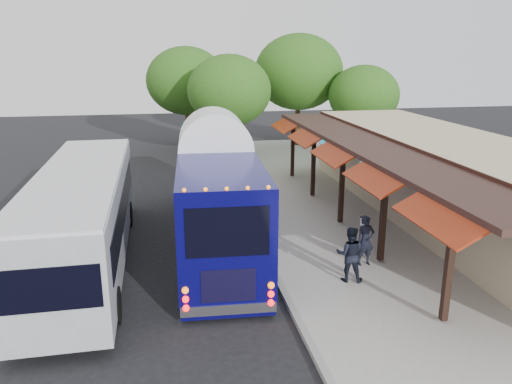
{
  "coord_description": "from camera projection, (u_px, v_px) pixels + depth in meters",
  "views": [
    {
      "loc": [
        -3.25,
        -14.69,
        7.1
      ],
      "look_at": [
        0.14,
        3.63,
        1.8
      ],
      "focal_mm": 35.0,
      "sensor_mm": 36.0,
      "label": 1
    }
  ],
  "objects": [
    {
      "name": "tree_far",
      "position": [
        186.0,
        81.0,
        36.35
      ],
      "size": [
        5.8,
        5.8,
        7.43
      ],
      "color": "#382314",
      "rests_on": "ground"
    },
    {
      "name": "sign_board",
      "position": [
        364.0,
        228.0,
        18.09
      ],
      "size": [
        0.16,
        0.5,
        1.12
      ],
      "rotation": [
        0.0,
        0.0,
        0.23
      ],
      "color": "black",
      "rests_on": "sidewalk"
    },
    {
      "name": "station_shelter",
      "position": [
        445.0,
        179.0,
        21.15
      ],
      "size": [
        8.15,
        20.0,
        3.6
      ],
      "color": "tan",
      "rests_on": "ground"
    },
    {
      "name": "ped_a",
      "position": [
        366.0,
        241.0,
        16.59
      ],
      "size": [
        0.65,
        0.46,
        1.7
      ],
      "primitive_type": "imported",
      "rotation": [
        0.0,
        0.0,
        0.08
      ],
      "color": "black",
      "rests_on": "sidewalk"
    },
    {
      "name": "curb",
      "position": [
        252.0,
        231.0,
        20.17
      ],
      "size": [
        0.2,
        40.0,
        0.16
      ],
      "primitive_type": "cube",
      "color": "gray",
      "rests_on": "ground"
    },
    {
      "name": "ped_b",
      "position": [
        350.0,
        254.0,
        15.41
      ],
      "size": [
        1.03,
        0.91,
        1.77
      ],
      "primitive_type": "imported",
      "rotation": [
        0.0,
        0.0,
        2.81
      ],
      "color": "black",
      "rests_on": "sidewalk"
    },
    {
      "name": "ped_d",
      "position": [
        245.0,
        166.0,
        27.01
      ],
      "size": [
        1.38,
        1.06,
        1.88
      ],
      "primitive_type": "imported",
      "rotation": [
        0.0,
        0.0,
        2.8
      ],
      "color": "black",
      "rests_on": "sidewalk"
    },
    {
      "name": "tree_mid",
      "position": [
        299.0,
        72.0,
        36.63
      ],
      "size": [
        6.51,
        6.51,
        8.34
      ],
      "color": "#382314",
      "rests_on": "ground"
    },
    {
      "name": "ground",
      "position": [
        272.0,
        274.0,
        16.4
      ],
      "size": [
        90.0,
        90.0,
        0.0
      ],
      "primitive_type": "plane",
      "color": "black",
      "rests_on": "ground"
    },
    {
      "name": "tree_left",
      "position": [
        229.0,
        91.0,
        32.03
      ],
      "size": [
        5.4,
        5.4,
        6.92
      ],
      "color": "#382314",
      "rests_on": "ground"
    },
    {
      "name": "city_bus",
      "position": [
        83.0,
        213.0,
        16.8
      ],
      "size": [
        2.85,
        12.26,
        3.28
      ],
      "rotation": [
        0.0,
        0.0,
        0.01
      ],
      "color": "#94989C",
      "rests_on": "ground"
    },
    {
      "name": "coach_bus",
      "position": [
        216.0,
        187.0,
        18.75
      ],
      "size": [
        3.31,
        12.6,
        3.99
      ],
      "rotation": [
        0.0,
        0.0,
        -0.05
      ],
      "color": "#09064F",
      "rests_on": "ground"
    },
    {
      "name": "ped_c",
      "position": [
        257.0,
        195.0,
        21.86
      ],
      "size": [
        1.08,
        0.63,
        1.72
      ],
      "primitive_type": "imported",
      "rotation": [
        0.0,
        0.0,
        3.37
      ],
      "color": "black",
      "rests_on": "sidewalk"
    },
    {
      "name": "tree_right",
      "position": [
        364.0,
        95.0,
        34.24
      ],
      "size": [
        4.83,
        4.83,
        6.19
      ],
      "color": "#382314",
      "rests_on": "ground"
    },
    {
      "name": "sidewalk",
      "position": [
        367.0,
        223.0,
        21.04
      ],
      "size": [
        10.0,
        40.0,
        0.15
      ],
      "primitive_type": "cube",
      "color": "#9E9B93",
      "rests_on": "ground"
    }
  ]
}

